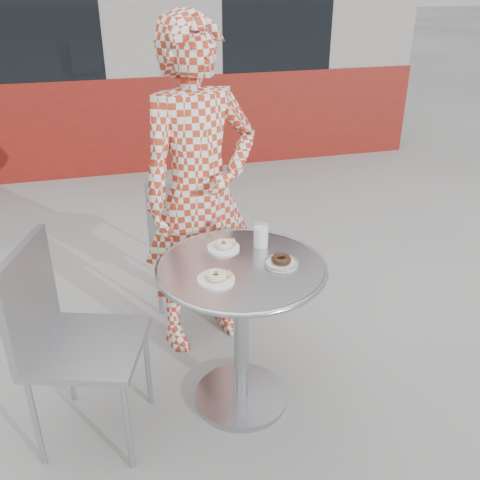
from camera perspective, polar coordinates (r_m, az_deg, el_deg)
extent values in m
plane|color=#A29F9A|center=(2.89, -0.21, -16.02)|extent=(60.00, 60.00, 0.00)
cube|color=gray|center=(7.69, -12.00, 22.75)|extent=(6.00, 4.00, 3.00)
cube|color=maroon|center=(5.94, -9.63, 12.10)|extent=(6.02, 0.20, 1.00)
cube|color=black|center=(5.71, -23.54, 22.09)|extent=(1.60, 0.04, 1.40)
cube|color=black|center=(5.99, 4.17, 24.15)|extent=(1.20, 0.04, 1.40)
cylinder|color=silver|center=(2.86, 0.13, -16.29)|extent=(0.47, 0.47, 0.03)
cylinder|color=silver|center=(2.61, 0.14, -10.24)|extent=(0.08, 0.08, 0.75)
cylinder|color=silver|center=(2.40, 0.15, -2.95)|extent=(0.75, 0.75, 0.02)
torus|color=silver|center=(2.40, 0.15, -2.95)|extent=(0.78, 0.78, 0.03)
cube|color=#9D9FA4|center=(3.38, -5.02, 0.06)|extent=(0.56, 0.56, 0.03)
cube|color=#9D9FA4|center=(3.10, -6.10, 2.16)|extent=(0.40, 0.21, 0.42)
cube|color=#9D9FA4|center=(2.47, -15.87, -10.92)|extent=(0.59, 0.59, 0.03)
cube|color=#9D9FA4|center=(2.41, -21.60, -5.72)|extent=(0.18, 0.45, 0.46)
imported|color=#A73119|center=(2.85, -4.30, 4.92)|extent=(0.75, 0.60, 1.82)
cylinder|color=white|center=(2.54, -1.78, -0.82)|extent=(0.15, 0.15, 0.01)
torus|color=#DCA854|center=(2.53, -1.79, -0.42)|extent=(0.09, 0.09, 0.03)
sphere|color=#B77A3F|center=(2.55, -0.80, -0.14)|extent=(0.03, 0.03, 0.03)
cylinder|color=white|center=(2.28, -2.57, -4.21)|extent=(0.16, 0.16, 0.01)
torus|color=#DCA854|center=(2.27, -2.58, -3.77)|extent=(0.09, 0.09, 0.03)
sphere|color=#B77A3F|center=(2.28, -1.27, -3.61)|extent=(0.03, 0.03, 0.03)
cylinder|color=white|center=(2.41, 4.40, -2.49)|extent=(0.15, 0.15, 0.01)
torus|color=black|center=(2.40, 4.41, -2.06)|extent=(0.09, 0.09, 0.03)
torus|color=black|center=(2.41, 4.40, -2.42)|extent=(0.16, 0.16, 0.01)
cylinder|color=white|center=(2.54, 2.24, 0.34)|extent=(0.07, 0.07, 0.10)
cylinder|color=white|center=(2.54, 2.24, 0.53)|extent=(0.07, 0.07, 0.12)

